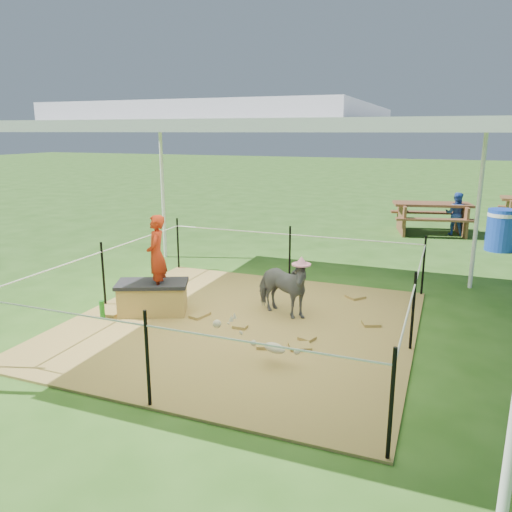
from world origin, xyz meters
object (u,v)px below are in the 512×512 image
(trash_barrel, at_px, (501,230))
(distant_person, at_px, (456,214))
(straw_bale, at_px, (153,299))
(foal, at_px, (275,346))
(pony, at_px, (281,287))
(picnic_table_near, at_px, (431,218))
(green_bottle, at_px, (102,310))
(woman, at_px, (156,248))

(trash_barrel, xyz_separation_m, distant_person, (-0.93, 1.52, 0.08))
(straw_bale, height_order, foal, foal)
(pony, distance_m, picnic_table_near, 7.39)
(straw_bale, bearing_deg, green_bottle, -140.71)
(straw_bale, distance_m, woman, 0.78)
(straw_bale, bearing_deg, trash_barrel, 51.35)
(straw_bale, xyz_separation_m, picnic_table_near, (3.49, 7.77, 0.16))
(foal, distance_m, distant_person, 8.93)
(distant_person, bearing_deg, foal, 89.31)
(green_bottle, relative_size, pony, 0.26)
(woman, xyz_separation_m, distant_person, (3.98, 7.79, -0.46))
(straw_bale, relative_size, pony, 0.95)
(straw_bale, xyz_separation_m, pony, (1.76, 0.59, 0.21))
(pony, bearing_deg, woman, 130.53)
(straw_bale, distance_m, distant_person, 8.80)
(foal, bearing_deg, straw_bale, 175.56)
(green_bottle, distance_m, pony, 2.55)
(green_bottle, distance_m, foal, 2.78)
(pony, bearing_deg, distant_person, 3.28)
(straw_bale, bearing_deg, picnic_table_near, 65.80)
(woman, height_order, picnic_table_near, woman)
(green_bottle, bearing_deg, foal, -9.92)
(straw_bale, height_order, distant_person, distant_person)
(trash_barrel, bearing_deg, straw_bale, -128.65)
(distant_person, bearing_deg, straw_bale, 73.89)
(woman, bearing_deg, distant_person, 129.40)
(woman, relative_size, trash_barrel, 1.21)
(woman, distance_m, foal, 2.41)
(foal, xyz_separation_m, picnic_table_near, (1.30, 8.70, 0.14))
(trash_barrel, distance_m, distant_person, 1.78)
(green_bottle, bearing_deg, distant_person, 60.65)
(foal, xyz_separation_m, distant_person, (1.89, 8.72, 0.29))
(trash_barrel, bearing_deg, foal, -111.42)
(foal, xyz_separation_m, trash_barrel, (2.82, 7.20, 0.21))
(pony, distance_m, trash_barrel, 6.55)
(woman, bearing_deg, pony, 85.88)
(straw_bale, distance_m, pony, 1.87)
(green_bottle, height_order, picnic_table_near, picnic_table_near)
(trash_barrel, height_order, distant_person, distant_person)
(pony, distance_m, distant_person, 7.57)
(woman, distance_m, distant_person, 8.76)
(woman, xyz_separation_m, trash_barrel, (4.92, 6.27, -0.55))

